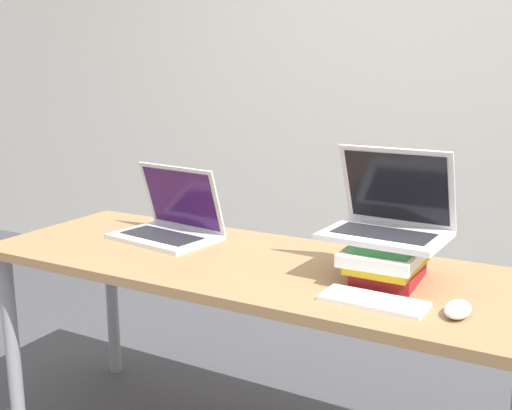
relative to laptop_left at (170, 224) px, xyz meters
name	(u,v)px	position (x,y,z in m)	size (l,w,h in m)	color
wall_back	(405,59)	(0.38, 1.59, 0.60)	(8.00, 0.05, 2.70)	silver
desk	(250,283)	(0.38, -0.10, -0.12)	(1.76, 0.64, 0.70)	#9E754C
laptop_left	(170,224)	(0.00, 0.00, 0.00)	(0.39, 0.30, 0.25)	silver
book_stack	(388,258)	(0.81, -0.07, 0.01)	(0.20, 0.28, 0.12)	maroon
laptop_on_books	(389,219)	(0.80, -0.05, 0.12)	(0.34, 0.28, 0.25)	silver
wireless_keyboard	(373,301)	(0.83, -0.26, -0.04)	(0.27, 0.12, 0.01)	white
mouse	(458,309)	(1.03, -0.24, -0.03)	(0.06, 0.11, 0.03)	white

